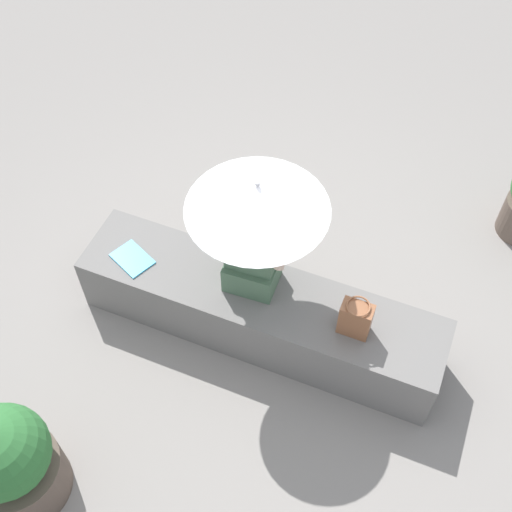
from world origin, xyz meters
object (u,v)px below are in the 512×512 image
(handbag_black, at_px, (356,319))
(planter_near, at_px, (10,462))
(person_seated, at_px, (252,247))
(magazine, at_px, (132,259))
(parasol, at_px, (257,198))

(handbag_black, relative_size, planter_near, 0.34)
(person_seated, distance_m, magazine, 0.94)
(magazine, bearing_deg, person_seated, -146.63)
(parasol, height_order, planter_near, parasol)
(person_seated, bearing_deg, planter_near, 63.21)
(parasol, relative_size, handbag_black, 3.53)
(handbag_black, bearing_deg, magazine, 1.29)
(planter_near, bearing_deg, handbag_black, -135.58)
(person_seated, bearing_deg, parasol, 152.91)
(parasol, height_order, handbag_black, parasol)
(person_seated, height_order, planter_near, person_seated)
(handbag_black, distance_m, magazine, 1.60)
(person_seated, height_order, magazine, person_seated)
(handbag_black, xyz_separation_m, magazine, (1.60, 0.04, -0.13))
(person_seated, relative_size, magazine, 3.21)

